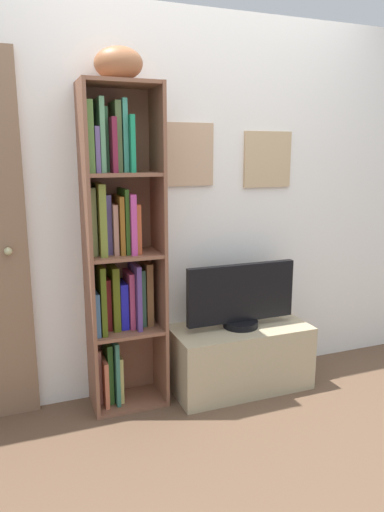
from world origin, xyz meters
TOP-DOWN VIEW (x-y plane):
  - ground at (0.00, 0.00)m, footprint 5.20×5.20m
  - back_wall at (0.00, 1.13)m, footprint 4.80×0.08m
  - bookshelf at (-0.49, 0.99)m, footprint 0.43×0.29m
  - football at (-0.46, 0.96)m, footprint 0.30×0.26m
  - tv_stand at (0.25, 0.89)m, footprint 0.87×0.42m
  - television at (0.25, 0.89)m, footprint 0.71×0.22m

SIDE VIEW (x-z plane):
  - ground at x=0.00m, z-range -0.04..0.00m
  - tv_stand at x=0.25m, z-range 0.00..0.41m
  - television at x=0.25m, z-range 0.40..0.81m
  - bookshelf at x=-0.49m, z-range 0.01..1.86m
  - back_wall at x=0.00m, z-range 0.00..2.31m
  - football at x=-0.46m, z-range 1.85..2.02m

